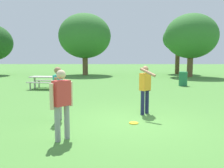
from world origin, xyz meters
TOP-DOWN VIEW (x-y plane):
  - ground_plane at (0.00, 0.00)m, footprint 120.00×120.00m
  - person_thrower at (0.47, 0.95)m, footprint 0.49×0.84m
  - person_catcher at (-1.77, -1.52)m, footprint 0.44×0.48m
  - person_bystander at (-2.26, 0.12)m, footprint 0.23×0.61m
  - frisbee at (-0.00, -0.15)m, footprint 0.27×0.27m
  - picnic_table_near at (-4.88, 7.19)m, footprint 1.86×1.62m
  - trash_can_beside_table at (4.08, 8.78)m, footprint 0.59×0.59m
  - tree_broad_center at (-3.85, 18.37)m, footprint 5.65×5.65m
  - tree_far_right at (6.79, 20.31)m, footprint 3.51×3.51m
  - tree_slender_mid at (6.88, 16.02)m, footprint 5.09×5.09m

SIDE VIEW (x-z plane):
  - ground_plane at x=0.00m, z-range 0.00..0.00m
  - frisbee at x=0.00m, z-range 0.00..0.03m
  - trash_can_beside_table at x=4.08m, z-range 0.00..0.96m
  - picnic_table_near at x=-4.88m, z-range 0.18..0.95m
  - person_catcher at x=-1.77m, z-range 0.12..1.76m
  - person_bystander at x=-2.26m, z-range 0.12..1.76m
  - person_thrower at x=0.47m, z-range 0.14..1.78m
  - tree_slender_mid at x=6.88m, z-range 0.90..7.05m
  - tree_far_right at x=6.79m, z-range 1.27..6.90m
  - tree_broad_center at x=-3.85m, z-range 0.90..7.54m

